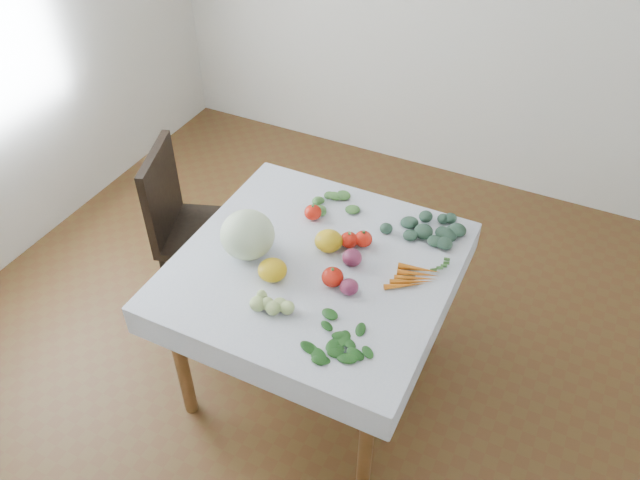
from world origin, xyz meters
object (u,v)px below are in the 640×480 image
(cabbage, at_px, (247,235))
(carrot_bunch, at_px, (413,277))
(chair, at_px, (186,220))
(table, at_px, (315,280))
(heirloom_back, at_px, (329,241))

(cabbage, distance_m, carrot_bunch, 0.71)
(chair, relative_size, carrot_bunch, 4.59)
(chair, bearing_deg, table, -14.13)
(chair, xyz_separation_m, cabbage, (0.56, -0.28, 0.33))
(carrot_bunch, bearing_deg, heirloom_back, 176.81)
(cabbage, xyz_separation_m, carrot_bunch, (0.68, 0.15, -0.09))
(heirloom_back, distance_m, carrot_bunch, 0.39)
(chair, xyz_separation_m, carrot_bunch, (1.25, -0.13, 0.24))
(cabbage, bearing_deg, table, 13.78)
(chair, bearing_deg, heirloom_back, -6.99)
(cabbage, bearing_deg, chair, 153.49)
(table, relative_size, carrot_bunch, 4.95)
(table, xyz_separation_m, heirloom_back, (0.01, 0.11, 0.15))
(table, distance_m, carrot_bunch, 0.43)
(heirloom_back, bearing_deg, table, -96.33)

